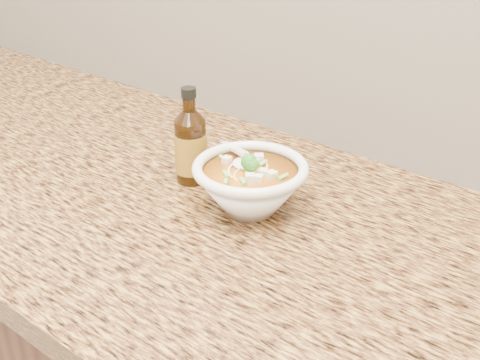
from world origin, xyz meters
The scene contains 3 objects.
counter_slab centered at (0.00, 1.68, 0.88)m, with size 4.00×0.68×0.04m, color #A8853D.
soup_bowl centered at (-0.07, 1.70, 0.94)m, with size 0.19×0.18×0.10m.
hot_sauce_bottle centered at (-0.20, 1.72, 0.96)m, with size 0.07×0.07×0.16m.
Camera 1 is at (0.43, 1.06, 1.38)m, focal length 45.00 mm.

